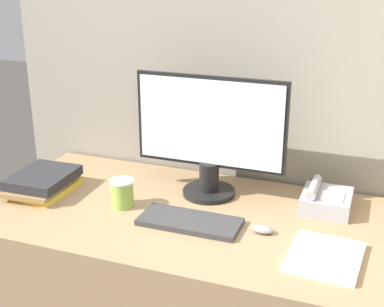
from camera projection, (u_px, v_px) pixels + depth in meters
name	position (u px, v px, depth m)	size (l,w,h in m)	color
cubicle_panel_rear	(219.00, 155.00, 2.39)	(1.94, 0.04, 1.67)	gray
desk	(184.00, 296.00, 2.16)	(1.54, 0.81, 0.76)	#937551
monitor	(210.00, 138.00, 2.10)	(0.61, 0.21, 0.49)	black
keyboard	(190.00, 222.00, 1.94)	(0.37, 0.16, 0.02)	#333333
mouse	(263.00, 229.00, 1.87)	(0.08, 0.04, 0.03)	gray
coffee_cup	(122.00, 193.00, 2.06)	(0.09, 0.09, 0.11)	#8CB247
book_stack	(43.00, 182.00, 2.19)	(0.23, 0.30, 0.08)	gold
desk_telephone	(325.00, 200.00, 2.04)	(0.18, 0.20, 0.10)	#99999E
paper_pile	(325.00, 257.00, 1.71)	(0.24, 0.27, 0.02)	white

